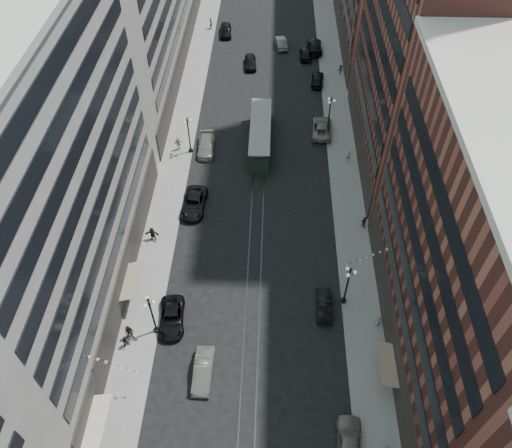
# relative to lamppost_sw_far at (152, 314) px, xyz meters

# --- Properties ---
(ground) EXTENTS (220.00, 220.00, 0.00)m
(ground) POSITION_rel_lamppost_sw_far_xyz_m (9.20, 32.00, -3.10)
(ground) COLOR black
(ground) RESTS_ON ground
(sidewalk_west) EXTENTS (4.00, 180.00, 0.15)m
(sidewalk_west) POSITION_rel_lamppost_sw_far_xyz_m (-1.80, 42.00, -3.02)
(sidewalk_west) COLOR gray
(sidewalk_west) RESTS_ON ground
(sidewalk_east) EXTENTS (4.00, 180.00, 0.15)m
(sidewalk_east) POSITION_rel_lamppost_sw_far_xyz_m (20.20, 42.00, -3.02)
(sidewalk_east) COLOR gray
(sidewalk_east) RESTS_ON ground
(rail_west) EXTENTS (0.12, 180.00, 0.02)m
(rail_west) POSITION_rel_lamppost_sw_far_xyz_m (8.50, 42.00, -3.09)
(rail_west) COLOR #2D2D33
(rail_west) RESTS_ON ground
(rail_east) EXTENTS (0.12, 180.00, 0.02)m
(rail_east) POSITION_rel_lamppost_sw_far_xyz_m (9.90, 42.00, -3.09)
(rail_east) COLOR #2D2D33
(rail_east) RESTS_ON ground
(building_west_mid) EXTENTS (8.00, 36.00, 28.00)m
(building_west_mid) POSITION_rel_lamppost_sw_far_xyz_m (-7.80, 5.00, 10.90)
(building_west_mid) COLOR #ADA799
(building_west_mid) RESTS_ON ground
(building_east_mid) EXTENTS (8.00, 30.00, 24.00)m
(building_east_mid) POSITION_rel_lamppost_sw_far_xyz_m (26.20, -0.00, 8.90)
(building_east_mid) COLOR brown
(building_east_mid) RESTS_ON ground
(lamppost_sw_far) EXTENTS (1.03, 1.14, 5.52)m
(lamppost_sw_far) POSITION_rel_lamppost_sw_far_xyz_m (0.00, 0.00, 0.00)
(lamppost_sw_far) COLOR black
(lamppost_sw_far) RESTS_ON sidewalk_west
(lamppost_sw_mid) EXTENTS (1.03, 1.14, 5.52)m
(lamppost_sw_mid) POSITION_rel_lamppost_sw_far_xyz_m (0.00, 27.00, 0.00)
(lamppost_sw_mid) COLOR black
(lamppost_sw_mid) RESTS_ON sidewalk_west
(lamppost_se_far) EXTENTS (1.03, 1.14, 5.52)m
(lamppost_se_far) POSITION_rel_lamppost_sw_far_xyz_m (18.40, 4.00, 0.00)
(lamppost_se_far) COLOR black
(lamppost_se_far) RESTS_ON sidewalk_east
(lamppost_se_mid) EXTENTS (1.03, 1.14, 5.52)m
(lamppost_se_mid) POSITION_rel_lamppost_sw_far_xyz_m (18.40, 32.00, 0.00)
(lamppost_se_mid) COLOR black
(lamppost_se_mid) RESTS_ON sidewalk_east
(streetcar) EXTENTS (2.69, 12.17, 3.37)m
(streetcar) POSITION_rel_lamppost_sw_far_xyz_m (9.20, 28.74, -1.54)
(streetcar) COLOR #1F3125
(streetcar) RESTS_ON ground
(car_2) EXTENTS (2.84, 5.30, 1.42)m
(car_2) POSITION_rel_lamppost_sw_far_xyz_m (1.36, 1.13, -2.39)
(car_2) COLOR black
(car_2) RESTS_ON ground
(car_4) EXTENTS (2.59, 5.35, 1.76)m
(car_4) POSITION_rel_lamppost_sw_far_xyz_m (17.60, -10.31, -2.22)
(car_4) COLOR slate
(car_4) RESTS_ON ground
(pedestrian_2) EXTENTS (0.93, 0.52, 1.91)m
(pedestrian_2) POSITION_rel_lamppost_sw_far_xyz_m (-2.31, -0.85, -1.99)
(pedestrian_2) COLOR black
(pedestrian_2) RESTS_ON sidewalk_west
(car_7) EXTENTS (2.91, 5.80, 1.58)m
(car_7) POSITION_rel_lamppost_sw_far_xyz_m (1.70, 16.76, -2.31)
(car_7) COLOR black
(car_7) RESTS_ON ground
(car_8) EXTENTS (2.39, 5.36, 1.53)m
(car_8) POSITION_rel_lamppost_sw_far_xyz_m (2.02, 27.47, -2.33)
(car_8) COLOR gray
(car_8) RESTS_ON ground
(car_9) EXTENTS (2.34, 5.00, 1.66)m
(car_9) POSITION_rel_lamppost_sw_far_xyz_m (2.21, 59.28, -2.27)
(car_9) COLOR black
(car_9) RESTS_ON ground
(car_10) EXTENTS (1.56, 4.25, 1.39)m
(car_10) POSITION_rel_lamppost_sw_far_xyz_m (16.31, 3.16, -2.40)
(car_10) COLOR black
(car_10) RESTS_ON ground
(car_11) EXTENTS (3.03, 5.86, 1.58)m
(car_11) POSITION_rel_lamppost_sw_far_xyz_m (17.60, 31.89, -2.31)
(car_11) COLOR gray
(car_11) RESTS_ON ground
(car_12) EXTENTS (2.42, 5.77, 1.66)m
(car_12) POSITION_rel_lamppost_sw_far_xyz_m (17.60, 54.24, -2.26)
(car_12) COLOR black
(car_12) RESTS_ON ground
(car_13) EXTENTS (2.15, 4.65, 1.54)m
(car_13) POSITION_rel_lamppost_sw_far_xyz_m (7.00, 48.83, -2.32)
(car_13) COLOR black
(car_13) RESTS_ON ground
(car_14) EXTENTS (2.22, 4.78, 1.52)m
(car_14) POSITION_rel_lamppost_sw_far_xyz_m (11.98, 55.35, -2.34)
(car_14) COLOR slate
(car_14) RESTS_ON ground
(pedestrian_5) EXTENTS (1.68, 0.61, 1.78)m
(pedestrian_5) POSITION_rel_lamppost_sw_far_xyz_m (-2.32, 11.58, -2.06)
(pedestrian_5) COLOR black
(pedestrian_5) RESTS_ON sidewalk_west
(pedestrian_6) EXTENTS (1.22, 0.78, 1.92)m
(pedestrian_6) POSITION_rel_lamppost_sw_far_xyz_m (-1.63, 27.39, -1.98)
(pedestrian_6) COLOR #AEA490
(pedestrian_6) RESTS_ON sidewalk_west
(pedestrian_7) EXTENTS (0.83, 0.83, 1.55)m
(pedestrian_7) POSITION_rel_lamppost_sw_far_xyz_m (21.50, 14.34, -2.17)
(pedestrian_7) COLOR black
(pedestrian_7) RESTS_ON sidewalk_east
(pedestrian_8) EXTENTS (0.68, 0.47, 1.79)m
(pedestrian_8) POSITION_rel_lamppost_sw_far_xyz_m (20.67, 25.91, -2.05)
(pedestrian_8) COLOR #A09885
(pedestrian_8) RESTS_ON sidewalk_east
(pedestrian_9) EXTENTS (1.03, 0.43, 1.58)m
(pedestrian_9) POSITION_rel_lamppost_sw_far_xyz_m (21.34, 46.78, -2.15)
(pedestrian_9) COLOR black
(pedestrian_9) RESTS_ON sidewalk_east
(car_extra_0) EXTENTS (1.89, 4.61, 1.56)m
(car_extra_0) POSITION_rel_lamppost_sw_far_xyz_m (16.00, 51.97, -2.31)
(car_extra_0) COLOR black
(car_extra_0) RESTS_ON ground
(car_extra_1) EXTENTS (2.28, 4.68, 1.54)m
(car_extra_1) POSITION_rel_lamppost_sw_far_xyz_m (17.60, 44.24, -2.33)
(car_extra_1) COLOR black
(car_extra_1) RESTS_ON ground
(car_extra_2) EXTENTS (1.74, 4.74, 1.55)m
(car_extra_2) POSITION_rel_lamppost_sw_far_xyz_m (5.03, -4.28, -2.32)
(car_extra_2) COLOR #67655C
(car_extra_2) RESTS_ON ground
(pedestrian_extra_0) EXTENTS (0.86, 0.77, 1.56)m
(pedestrian_extra_0) POSITION_rel_lamppost_sw_far_xyz_m (-2.48, -1.72, -2.16)
(pedestrian_extra_0) COLOR black
(pedestrian_extra_0) RESTS_ON sidewalk_west
(pedestrian_extra_1) EXTENTS (0.78, 0.48, 1.52)m
(pedestrian_extra_1) POSITION_rel_lamppost_sw_far_xyz_m (21.46, 1.49, -2.19)
(pedestrian_extra_1) COLOR gray
(pedestrian_extra_1) RESTS_ON sidewalk_east
(pedestrian_extra_2) EXTENTS (0.67, 0.80, 1.88)m
(pedestrian_extra_2) POSITION_rel_lamppost_sw_far_xyz_m (-0.55, 61.14, -2.01)
(pedestrian_extra_2) COLOR black
(pedestrian_extra_2) RESTS_ON sidewalk_west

